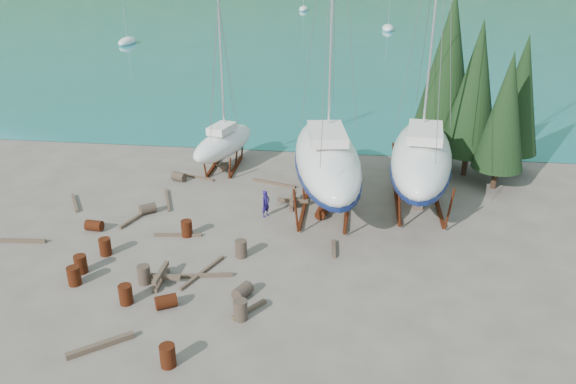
# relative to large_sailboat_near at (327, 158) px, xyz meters

# --- Properties ---
(ground) EXTENTS (600.00, 600.00, 0.00)m
(ground) POSITION_rel_large_sailboat_near_xyz_m (-3.73, -5.92, -3.02)
(ground) COLOR #554D43
(ground) RESTS_ON ground
(cypress_near_right) EXTENTS (3.60, 3.60, 10.00)m
(cypress_near_right) POSITION_rel_large_sailboat_near_xyz_m (8.77, 6.08, 2.77)
(cypress_near_right) COLOR black
(cypress_near_right) RESTS_ON ground
(cypress_mid_right) EXTENTS (3.06, 3.06, 8.50)m
(cypress_mid_right) POSITION_rel_large_sailboat_near_xyz_m (10.27, 4.08, 1.89)
(cypress_mid_right) COLOR black
(cypress_mid_right) RESTS_ON ground
(cypress_back_left) EXTENTS (4.14, 4.14, 11.50)m
(cypress_back_left) POSITION_rel_large_sailboat_near_xyz_m (7.27, 8.08, 3.64)
(cypress_back_left) COLOR black
(cypress_back_left) RESTS_ON ground
(cypress_far_right) EXTENTS (3.24, 3.24, 9.00)m
(cypress_far_right) POSITION_rel_large_sailboat_near_xyz_m (11.77, 7.08, 2.18)
(cypress_far_right) COLOR black
(cypress_far_right) RESTS_ON ground
(moored_boat_left) EXTENTS (2.00, 5.00, 6.05)m
(moored_boat_left) POSITION_rel_large_sailboat_near_xyz_m (-33.73, 54.08, -2.64)
(moored_boat_left) COLOR silver
(moored_boat_left) RESTS_ON ground
(moored_boat_mid) EXTENTS (2.00, 5.00, 6.05)m
(moored_boat_mid) POSITION_rel_large_sailboat_near_xyz_m (6.27, 74.08, -2.64)
(moored_boat_mid) COLOR silver
(moored_boat_mid) RESTS_ON ground
(moored_boat_far) EXTENTS (2.00, 5.00, 6.05)m
(moored_boat_far) POSITION_rel_large_sailboat_near_xyz_m (-11.73, 104.08, -2.64)
(moored_boat_far) COLOR silver
(moored_boat_far) RESTS_ON ground
(large_sailboat_near) EXTENTS (5.40, 12.34, 18.79)m
(large_sailboat_near) POSITION_rel_large_sailboat_near_xyz_m (0.00, 0.00, 0.00)
(large_sailboat_near) COLOR silver
(large_sailboat_near) RESTS_ON ground
(large_sailboat_far) EXTENTS (4.58, 11.82, 18.22)m
(large_sailboat_far) POSITION_rel_large_sailboat_near_xyz_m (5.32, 1.12, -0.05)
(large_sailboat_far) COLOR silver
(large_sailboat_far) RESTS_ON ground
(small_sailboat_shore) EXTENTS (4.02, 7.19, 10.98)m
(small_sailboat_shore) POSITION_rel_large_sailboat_near_xyz_m (-7.23, 5.35, -1.21)
(small_sailboat_shore) COLOR silver
(small_sailboat_shore) RESTS_ON ground
(worker) EXTENTS (0.62, 0.67, 1.55)m
(worker) POSITION_rel_large_sailboat_near_xyz_m (-3.24, -1.65, -2.25)
(worker) COLOR #1E1458
(worker) RESTS_ON ground
(drum_0) EXTENTS (0.58, 0.58, 0.88)m
(drum_0) POSITION_rel_large_sailboat_near_xyz_m (-10.65, -9.56, -2.58)
(drum_0) COLOR #55240E
(drum_0) RESTS_ON ground
(drum_1) EXTENTS (0.90, 1.04, 0.58)m
(drum_1) POSITION_rel_large_sailboat_near_xyz_m (-2.98, -9.58, -2.73)
(drum_1) COLOR #2D2823
(drum_1) RESTS_ON ground
(drum_2) EXTENTS (0.92, 0.65, 0.58)m
(drum_2) POSITION_rel_large_sailboat_near_xyz_m (-12.05, -4.50, -2.73)
(drum_2) COLOR #55240E
(drum_2) RESTS_ON ground
(drum_3) EXTENTS (0.58, 0.58, 0.88)m
(drum_3) POSITION_rel_large_sailboat_near_xyz_m (-4.79, -14.17, -2.58)
(drum_3) COLOR #55240E
(drum_3) RESTS_ON ground
(drum_5) EXTENTS (0.58, 0.58, 0.88)m
(drum_5) POSITION_rel_large_sailboat_near_xyz_m (-3.72, -6.23, -2.58)
(drum_5) COLOR #2D2823
(drum_5) RESTS_ON ground
(drum_6) EXTENTS (0.70, 0.95, 0.58)m
(drum_6) POSITION_rel_large_sailboat_near_xyz_m (-0.15, -1.38, -2.73)
(drum_6) COLOR #55240E
(drum_6) RESTS_ON ground
(drum_8) EXTENTS (0.58, 0.58, 0.88)m
(drum_8) POSITION_rel_large_sailboat_near_xyz_m (-10.37, -6.86, -2.58)
(drum_8) COLOR #55240E
(drum_8) RESTS_ON ground
(drum_9) EXTENTS (1.03, 0.85, 0.58)m
(drum_9) POSITION_rel_large_sailboat_near_xyz_m (-9.64, 2.72, -2.73)
(drum_9) COLOR #2D2823
(drum_9) RESTS_ON ground
(drum_10) EXTENTS (0.58, 0.58, 0.88)m
(drum_10) POSITION_rel_large_sailboat_near_xyz_m (-7.79, -10.66, -2.58)
(drum_10) COLOR #55240E
(drum_10) RESTS_ON ground
(drum_12) EXTENTS (1.05, 0.94, 0.58)m
(drum_12) POSITION_rel_large_sailboat_near_xyz_m (-6.01, -10.73, -2.73)
(drum_12) COLOR #55240E
(drum_12) RESTS_ON ground
(drum_13) EXTENTS (0.58, 0.58, 0.88)m
(drum_13) POSITION_rel_large_sailboat_near_xyz_m (-10.82, -8.56, -2.58)
(drum_13) COLOR #55240E
(drum_13) RESTS_ON ground
(drum_14) EXTENTS (0.58, 0.58, 0.88)m
(drum_14) POSITION_rel_large_sailboat_near_xyz_m (-6.97, -4.48, -2.58)
(drum_14) COLOR #55240E
(drum_14) RESTS_ON ground
(drum_15) EXTENTS (1.05, 1.01, 0.58)m
(drum_15) POSITION_rel_large_sailboat_near_xyz_m (-9.95, -2.13, -2.73)
(drum_15) COLOR #2D2823
(drum_15) RESTS_ON ground
(drum_16) EXTENTS (0.58, 0.58, 0.88)m
(drum_16) POSITION_rel_large_sailboat_near_xyz_m (-7.58, -9.06, -2.58)
(drum_16) COLOR #2D2823
(drum_16) RESTS_ON ground
(drum_17) EXTENTS (0.58, 0.58, 0.88)m
(drum_17) POSITION_rel_large_sailboat_near_xyz_m (-2.74, -11.13, -2.58)
(drum_17) COLOR #2D2823
(drum_17) RESTS_ON ground
(timber_0) EXTENTS (2.40, 0.93, 0.14)m
(timber_0) POSITION_rel_large_sailboat_near_xyz_m (-8.58, 3.30, -2.95)
(timber_0) COLOR brown
(timber_0) RESTS_ON ground
(timber_1) EXTENTS (0.29, 1.59, 0.19)m
(timber_1) POSITION_rel_large_sailboat_near_xyz_m (0.73, -5.05, -2.93)
(timber_1) COLOR brown
(timber_1) RESTS_ON ground
(timber_3) EXTENTS (1.35, 3.04, 0.15)m
(timber_3) POSITION_rel_large_sailboat_near_xyz_m (-5.20, -7.99, -2.95)
(timber_3) COLOR brown
(timber_3) RESTS_ON ground
(timber_4) EXTENTS (0.83, 2.13, 0.17)m
(timber_4) POSITION_rel_large_sailboat_near_xyz_m (-10.43, -3.20, -2.94)
(timber_4) COLOR brown
(timber_4) RESTS_ON ground
(timber_5) EXTENTS (2.80, 0.70, 0.16)m
(timber_5) POSITION_rel_large_sailboat_near_xyz_m (-5.14, -8.26, -2.94)
(timber_5) COLOR brown
(timber_5) RESTS_ON ground
(timber_7) EXTENTS (1.23, 1.51, 0.17)m
(timber_7) POSITION_rel_large_sailboat_near_xyz_m (-2.49, -10.58, -2.94)
(timber_7) COLOR brown
(timber_7) RESTS_ON ground
(timber_9) EXTENTS (1.64, 1.68, 0.15)m
(timber_9) POSITION_rel_large_sailboat_near_xyz_m (-8.57, 6.15, -2.95)
(timber_9) COLOR brown
(timber_9) RESTS_ON ground
(timber_10) EXTENTS (2.89, 1.07, 0.16)m
(timber_10) POSITION_rel_large_sailboat_near_xyz_m (-3.46, 2.89, -2.94)
(timber_10) COLOR brown
(timber_10) RESTS_ON ground
(timber_11) EXTENTS (2.50, 0.42, 0.15)m
(timber_11) POSITION_rel_large_sailboat_near_xyz_m (-7.45, -4.58, -2.95)
(timber_11) COLOR brown
(timber_11) RESTS_ON ground
(timber_14) EXTENTS (2.35, 0.38, 0.18)m
(timber_14) POSITION_rel_large_sailboat_near_xyz_m (-15.12, -6.21, -2.93)
(timber_14) COLOR brown
(timber_14) RESTS_ON ground
(timber_15) EXTENTS (1.28, 2.92, 0.15)m
(timber_15) POSITION_rel_large_sailboat_near_xyz_m (-9.39, -0.40, -2.95)
(timber_15) COLOR brown
(timber_15) RESTS_ON ground
(timber_16) EXTENTS (2.13, 1.76, 0.23)m
(timber_16) POSITION_rel_large_sailboat_near_xyz_m (-7.65, -13.55, -2.91)
(timber_16) COLOR brown
(timber_16) RESTS_ON ground
(timber_17) EXTENTS (1.49, 2.24, 0.16)m
(timber_17) POSITION_rel_large_sailboat_near_xyz_m (-14.66, -1.50, -2.94)
(timber_17) COLOR brown
(timber_17) RESTS_ON ground
(timber_pile_fore) EXTENTS (1.80, 1.80, 0.60)m
(timber_pile_fore) POSITION_rel_large_sailboat_near_xyz_m (-6.85, -8.91, -2.72)
(timber_pile_fore) COLOR brown
(timber_pile_fore) RESTS_ON ground
(timber_pile_aft) EXTENTS (1.80, 1.80, 0.60)m
(timber_pile_aft) POSITION_rel_large_sailboat_near_xyz_m (-1.91, -0.03, -2.72)
(timber_pile_aft) COLOR brown
(timber_pile_aft) RESTS_ON ground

